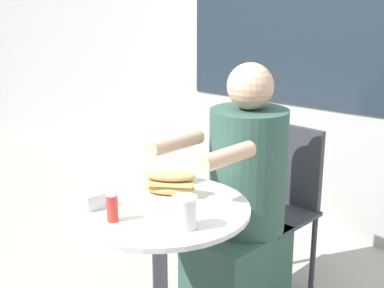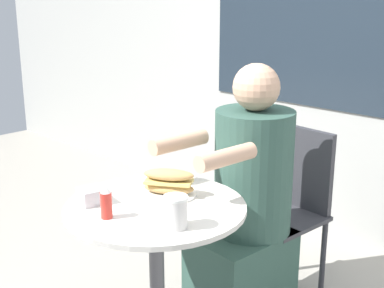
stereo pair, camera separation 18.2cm
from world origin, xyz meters
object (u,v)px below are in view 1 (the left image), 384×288
sandwich_on_plate (170,185)px  drink_cup (185,212)px  condiment_bottle (112,205)px  diner_chair (281,194)px  seated_diner (242,213)px  cafe_table (160,253)px

sandwich_on_plate → drink_cup: size_ratio=1.94×
drink_cup → condiment_bottle: bearing=-154.0°
drink_cup → condiment_bottle: size_ratio=0.92×
sandwich_on_plate → condiment_bottle: 0.31m
diner_chair → sandwich_on_plate: 0.83m
diner_chair → seated_diner: (-0.01, -0.35, 0.01)m
condiment_bottle → drink_cup: bearing=26.0°
drink_cup → seated_diner: bearing=105.5°
seated_diner → condiment_bottle: seated_diner is taller
cafe_table → condiment_bottle: (-0.04, -0.20, 0.26)m
drink_cup → sandwich_on_plate: bearing=140.6°
cafe_table → sandwich_on_plate: sandwich_on_plate is taller
cafe_table → seated_diner: bearing=87.4°
cafe_table → drink_cup: 0.34m
drink_cup → condiment_bottle: (-0.24, -0.12, 0.00)m
seated_diner → drink_cup: (0.18, -0.63, 0.26)m
cafe_table → seated_diner: seated_diner is taller
drink_cup → cafe_table: bearing=156.2°
seated_diner → cafe_table: bearing=92.3°
sandwich_on_plate → drink_cup: bearing=-39.4°
cafe_table → condiment_bottle: bearing=-100.3°
cafe_table → diner_chair: size_ratio=0.85×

